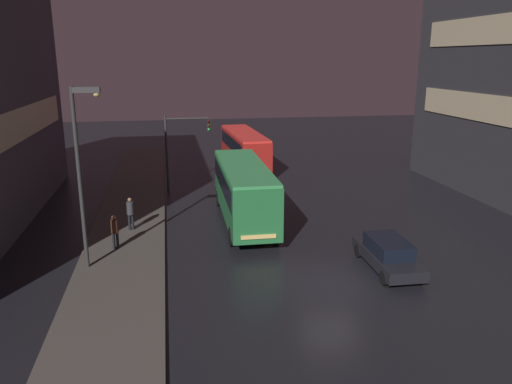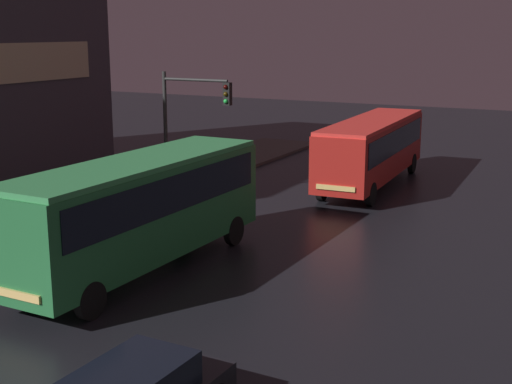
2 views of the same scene
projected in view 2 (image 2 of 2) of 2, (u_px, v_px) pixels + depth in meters
sidewalk_left at (14, 231)px, 25.82m from camera, size 4.00×48.00×0.15m
bus_near at (140, 203)px, 21.39m from camera, size 2.67×10.21×3.44m
bus_far at (372, 145)px, 33.28m from camera, size 2.86×10.66×3.13m
traffic_light_main at (189, 116)px, 29.08m from camera, size 3.22×0.35×5.54m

